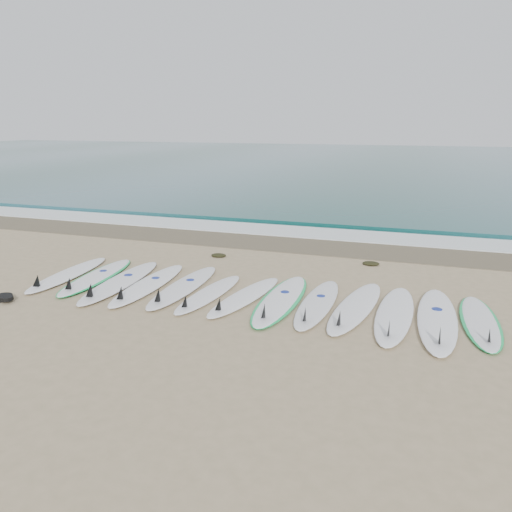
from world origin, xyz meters
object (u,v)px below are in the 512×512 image
(surfboard_0, at_px, (67,275))
(leash_coil, at_px, (4,298))
(surfboard_6, at_px, (244,297))
(surfboard_12, at_px, (480,322))

(surfboard_0, bearing_deg, leash_coil, -99.22)
(surfboard_6, xyz_separation_m, surfboard_12, (3.84, 0.11, -0.01))
(surfboard_12, bearing_deg, leash_coil, -171.43)
(surfboard_6, bearing_deg, leash_coil, -151.24)
(surfboard_0, relative_size, surfboard_6, 1.06)
(surfboard_0, height_order, surfboard_12, surfboard_0)
(surfboard_12, distance_m, leash_coil, 7.95)
(surfboard_6, relative_size, leash_coil, 5.32)
(surfboard_0, height_order, leash_coil, surfboard_0)
(leash_coil, bearing_deg, surfboard_12, 10.74)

